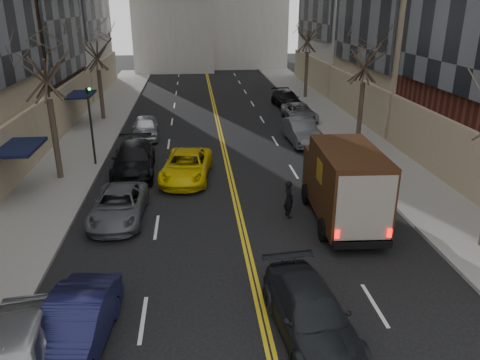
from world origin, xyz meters
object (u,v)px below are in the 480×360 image
at_px(observer_sedan, 311,314).
at_px(taxi, 186,166).
at_px(pedestrian, 289,199).
at_px(ups_truck, 344,185).

distance_m(observer_sedan, taxi, 13.08).
bearing_deg(pedestrian, ups_truck, -122.65).
bearing_deg(ups_truck, observer_sedan, -110.95).
xyz_separation_m(observer_sedan, pedestrian, (0.89, 7.55, 0.14)).
bearing_deg(observer_sedan, pedestrian, 77.22).
height_order(ups_truck, observer_sedan, ups_truck).
height_order(observer_sedan, taxi, taxi).
xyz_separation_m(taxi, pedestrian, (4.37, -5.06, 0.12)).
relative_size(ups_truck, taxi, 1.22).
bearing_deg(ups_truck, taxi, 141.12).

